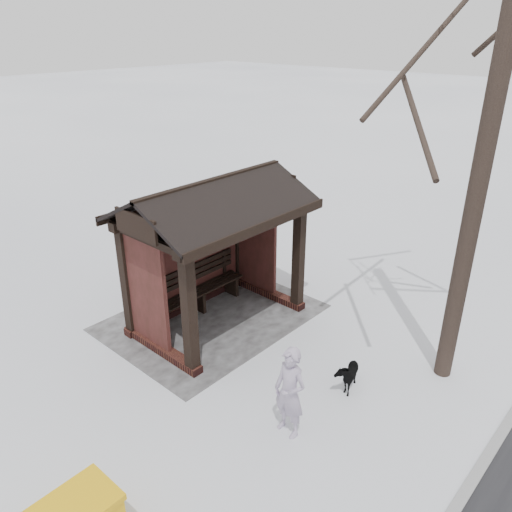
# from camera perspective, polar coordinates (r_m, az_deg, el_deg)

# --- Properties ---
(ground) EXTENTS (120.00, 120.00, 0.00)m
(ground) POSITION_cam_1_polar(r_m,az_deg,el_deg) (10.60, -4.28, -7.41)
(ground) COLOR white
(ground) RESTS_ON ground
(kerb) EXTENTS (120.00, 0.15, 0.06)m
(kerb) POSITION_cam_1_polar(r_m,az_deg,el_deg) (8.37, 24.79, -20.35)
(kerb) COLOR gray
(kerb) RESTS_ON ground
(trampled_patch) EXTENTS (4.20, 3.20, 0.02)m
(trampled_patch) POSITION_cam_1_polar(r_m,az_deg,el_deg) (10.72, -5.03, -6.98)
(trampled_patch) COLOR gray
(trampled_patch) RESTS_ON ground
(bus_shelter) EXTENTS (3.60, 2.40, 3.09)m
(bus_shelter) POSITION_cam_1_polar(r_m,az_deg,el_deg) (9.73, -5.33, 3.79)
(bus_shelter) COLOR black
(bus_shelter) RESTS_ON ground
(pedestrian) EXTENTS (0.39, 0.57, 1.49)m
(pedestrian) POSITION_cam_1_polar(r_m,az_deg,el_deg) (7.60, 3.89, -15.30)
(pedestrian) COLOR #AFA0BC
(pedestrian) RESTS_ON ground
(dog) EXTENTS (0.76, 0.53, 0.58)m
(dog) POSITION_cam_1_polar(r_m,az_deg,el_deg) (8.81, 10.37, -13.03)
(dog) COLOR black
(dog) RESTS_ON ground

